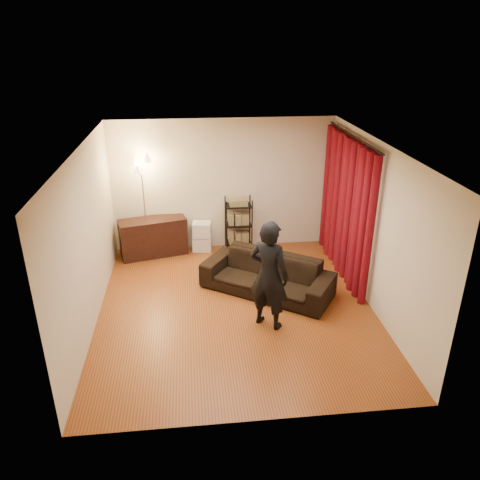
{
  "coord_description": "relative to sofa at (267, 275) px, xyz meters",
  "views": [
    {
      "loc": [
        -0.66,
        -6.64,
        4.22
      ],
      "look_at": [
        0.1,
        0.3,
        1.1
      ],
      "focal_mm": 35.0,
      "sensor_mm": 36.0,
      "label": 1
    }
  ],
  "objects": [
    {
      "name": "floor_lamp",
      "position": [
        -2.18,
        1.72,
        0.7
      ],
      "size": [
        0.42,
        0.42,
        2.07
      ],
      "primitive_type": null,
      "rotation": [
        0.0,
        0.0,
        -0.14
      ],
      "color": "silver",
      "rests_on": "ground"
    },
    {
      "name": "wire_shelf",
      "position": [
        -0.31,
        1.81,
        0.24
      ],
      "size": [
        0.57,
        0.45,
        1.14
      ],
      "primitive_type": null,
      "rotation": [
        0.0,
        0.0,
        0.17
      ],
      "color": "black",
      "rests_on": "ground"
    },
    {
      "name": "media_cabinet",
      "position": [
        -2.06,
        1.76,
        0.06
      ],
      "size": [
        1.41,
        0.81,
        0.77
      ],
      "primitive_type": "cube",
      "rotation": [
        0.0,
        0.0,
        0.25
      ],
      "color": "black",
      "rests_on": "ground"
    },
    {
      "name": "wall_right",
      "position": [
        1.66,
        -0.46,
        1.02
      ],
      "size": [
        0.0,
        5.0,
        5.0
      ],
      "primitive_type": "plane",
      "rotation": [
        1.57,
        0.0,
        -1.57
      ],
      "color": "beige",
      "rests_on": "ground"
    },
    {
      "name": "wall_left",
      "position": [
        -2.84,
        -0.46,
        1.02
      ],
      "size": [
        0.0,
        5.0,
        5.0
      ],
      "primitive_type": "plane",
      "rotation": [
        1.57,
        0.0,
        1.57
      ],
      "color": "beige",
      "rests_on": "ground"
    },
    {
      "name": "curtain_rod",
      "position": [
        1.56,
        0.66,
        2.25
      ],
      "size": [
        0.04,
        2.65,
        0.04
      ],
      "primitive_type": "cylinder",
      "rotation": [
        1.57,
        0.0,
        0.0
      ],
      "color": "black",
      "rests_on": "wall_right"
    },
    {
      "name": "wall_back",
      "position": [
        -0.59,
        2.04,
        1.02
      ],
      "size": [
        5.0,
        0.0,
        5.0
      ],
      "primitive_type": "plane",
      "rotation": [
        1.57,
        0.0,
        0.0
      ],
      "color": "beige",
      "rests_on": "ground"
    },
    {
      "name": "floor",
      "position": [
        -0.59,
        -0.46,
        -0.33
      ],
      "size": [
        5.0,
        5.0,
        0.0
      ],
      "primitive_type": "plane",
      "color": "brown",
      "rests_on": "ground"
    },
    {
      "name": "sofa",
      "position": [
        0.0,
        0.0,
        0.0
      ],
      "size": [
        2.38,
        2.01,
        0.66
      ],
      "primitive_type": "imported",
      "rotation": [
        0.0,
        0.0,
        -0.6
      ],
      "color": "black",
      "rests_on": "ground"
    },
    {
      "name": "curtain",
      "position": [
        1.54,
        0.66,
        0.94
      ],
      "size": [
        0.22,
        2.65,
        2.55
      ],
      "primitive_type": null,
      "color": "#66030B",
      "rests_on": "ground"
    },
    {
      "name": "ceiling",
      "position": [
        -0.59,
        -0.46,
        2.37
      ],
      "size": [
        5.0,
        5.0,
        0.0
      ],
      "primitive_type": "plane",
      "rotation": [
        3.14,
        0.0,
        0.0
      ],
      "color": "white",
      "rests_on": "ground"
    },
    {
      "name": "person",
      "position": [
        -0.14,
        -0.99,
        0.54
      ],
      "size": [
        0.76,
        0.72,
        1.75
      ],
      "primitive_type": "imported",
      "rotation": [
        0.0,
        0.0,
        2.5
      ],
      "color": "black",
      "rests_on": "ground"
    },
    {
      "name": "wall_front",
      "position": [
        -0.59,
        -2.96,
        1.02
      ],
      "size": [
        5.0,
        0.0,
        5.0
      ],
      "primitive_type": "plane",
      "rotation": [
        -1.57,
        0.0,
        0.0
      ],
      "color": "beige",
      "rests_on": "ground"
    },
    {
      "name": "storage_boxes",
      "position": [
        -1.07,
        1.84,
        -0.01
      ],
      "size": [
        0.42,
        0.36,
        0.63
      ],
      "primitive_type": null,
      "rotation": [
        0.0,
        0.0,
        -0.15
      ],
      "color": "beige",
      "rests_on": "ground"
    }
  ]
}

